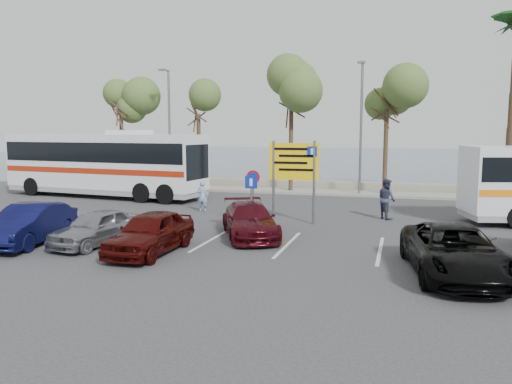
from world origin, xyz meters
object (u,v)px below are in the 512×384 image
(car_maroon, at_px, (250,220))
(suv_black, at_px, (455,251))
(car_silver_a, at_px, (96,227))
(car_blue, at_px, (30,224))
(street_lamp_left, at_px, (169,123))
(pedestrian_near, at_px, (203,196))
(direction_sign, at_px, (294,168))
(coach_bus_left, at_px, (104,166))
(street_lamp_right, at_px, (361,122))
(car_red, at_px, (151,232))
(pedestrian_far, at_px, (387,199))

(car_maroon, xyz_separation_m, suv_black, (6.97, -3.32, 0.06))
(car_silver_a, relative_size, car_maroon, 0.84)
(car_silver_a, relative_size, car_blue, 0.86)
(car_silver_a, relative_size, suv_black, 0.73)
(street_lamp_left, relative_size, pedestrian_near, 5.17)
(car_maroon, relative_size, pedestrian_near, 2.86)
(street_lamp_left, bearing_deg, direction_sign, -43.17)
(coach_bus_left, bearing_deg, pedestrian_near, -24.36)
(street_lamp_right, relative_size, car_maroon, 1.80)
(street_lamp_left, distance_m, car_red, 19.06)
(car_silver_a, height_order, car_red, car_red)
(car_silver_a, height_order, pedestrian_near, pedestrian_near)
(suv_black, xyz_separation_m, pedestrian_far, (-2.11, 8.91, 0.22))
(car_blue, bearing_deg, car_maroon, 15.53)
(street_lamp_right, distance_m, suv_black, 17.91)
(direction_sign, height_order, car_silver_a, direction_sign)
(street_lamp_right, relative_size, pedestrian_far, 4.32)
(car_maroon, height_order, suv_black, suv_black)
(street_lamp_right, distance_m, pedestrian_far, 9.10)
(suv_black, distance_m, pedestrian_far, 9.16)
(street_lamp_right, xyz_separation_m, car_silver_a, (-7.77, -16.51, -3.97))
(suv_black, height_order, pedestrian_far, pedestrian_far)
(street_lamp_right, distance_m, car_red, 18.27)
(direction_sign, xyz_separation_m, car_red, (-3.37, -6.70, -1.73))
(street_lamp_right, height_order, coach_bus_left, street_lamp_right)
(direction_sign, bearing_deg, pedestrian_far, 29.66)
(direction_sign, height_order, car_red, direction_sign)
(car_blue, relative_size, pedestrian_far, 2.34)
(pedestrian_near, bearing_deg, street_lamp_right, -130.10)
(car_silver_a, height_order, car_maroon, car_maroon)
(car_red, height_order, pedestrian_near, pedestrian_near)
(street_lamp_right, xyz_separation_m, pedestrian_near, (-7.02, -8.55, -3.82))
(car_silver_a, height_order, car_blue, car_blue)
(car_maroon, xyz_separation_m, pedestrian_far, (4.85, 5.59, 0.28))
(street_lamp_right, distance_m, direction_sign, 10.73)
(street_lamp_right, height_order, suv_black, street_lamp_right)
(car_maroon, distance_m, car_red, 4.09)
(direction_sign, bearing_deg, street_lamp_left, 136.83)
(car_maroon, bearing_deg, car_silver_a, -175.32)
(car_silver_a, xyz_separation_m, suv_black, (11.77, -0.51, 0.07))
(coach_bus_left, relative_size, car_blue, 3.07)
(coach_bus_left, bearing_deg, pedestrian_far, -10.65)
(direction_sign, distance_m, pedestrian_far, 4.71)
(coach_bus_left, bearing_deg, street_lamp_left, 67.94)
(street_lamp_left, xyz_separation_m, car_red, (7.63, -17.02, -3.90))
(coach_bus_left, bearing_deg, street_lamp_right, 18.22)
(coach_bus_left, xyz_separation_m, car_maroon, (12.03, -8.77, -1.25))
(street_lamp_right, relative_size, car_blue, 1.85)
(direction_sign, xyz_separation_m, car_silver_a, (-5.77, -6.19, -1.80))
(street_lamp_right, bearing_deg, pedestrian_far, -76.90)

